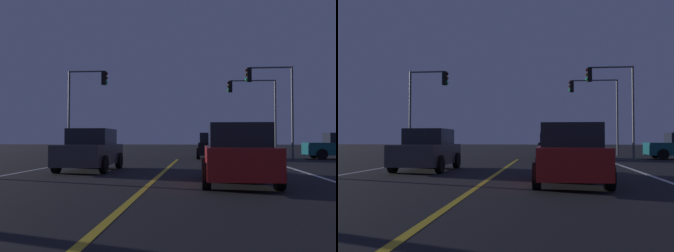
% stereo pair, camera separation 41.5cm
% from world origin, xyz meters
% --- Properties ---
extents(lane_center_divider, '(0.16, 32.29, 0.01)m').
position_xyz_m(lane_center_divider, '(0.00, 10.14, 0.00)').
color(lane_center_divider, gold).
rests_on(lane_center_divider, ground).
extents(car_ahead_far, '(2.02, 4.30, 1.70)m').
position_xyz_m(car_ahead_far, '(2.21, 27.75, 0.82)').
color(car_ahead_far, black).
rests_on(car_ahead_far, ground).
extents(car_lead_same_lane, '(2.02, 4.30, 1.70)m').
position_xyz_m(car_lead_same_lane, '(2.48, 12.91, 0.82)').
color(car_lead_same_lane, black).
rests_on(car_lead_same_lane, ground).
extents(car_oncoming, '(2.02, 4.30, 1.70)m').
position_xyz_m(car_oncoming, '(-3.02, 17.24, 0.82)').
color(car_oncoming, black).
rests_on(car_oncoming, ground).
extents(traffic_light_near_right, '(3.02, 0.36, 5.92)m').
position_xyz_m(traffic_light_near_right, '(5.92, 26.79, 4.36)').
color(traffic_light_near_right, '#4C4C51').
rests_on(traffic_light_near_right, ground).
extents(traffic_light_near_left, '(2.69, 0.36, 5.84)m').
position_xyz_m(traffic_light_near_left, '(-6.07, 26.79, 4.28)').
color(traffic_light_near_left, '#4C4C51').
rests_on(traffic_light_near_left, ground).
extents(traffic_light_far_right, '(3.79, 0.36, 5.93)m').
position_xyz_m(traffic_light_far_right, '(5.54, 32.29, 4.41)').
color(traffic_light_far_right, '#4C4C51').
rests_on(traffic_light_far_right, ground).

